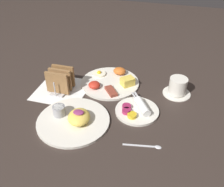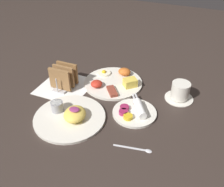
{
  "view_description": "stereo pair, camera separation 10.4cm",
  "coord_description": "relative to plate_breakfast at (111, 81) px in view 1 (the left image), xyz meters",
  "views": [
    {
      "loc": [
        0.28,
        -0.76,
        0.64
      ],
      "look_at": [
        0.05,
        0.05,
        0.03
      ],
      "focal_mm": 40.0,
      "sensor_mm": 36.0,
      "label": 1
    },
    {
      "loc": [
        0.38,
        -0.72,
        0.64
      ],
      "look_at": [
        0.05,
        0.05,
        0.03
      ],
      "focal_mm": 40.0,
      "sensor_mm": 36.0,
      "label": 2
    }
  ],
  "objects": [
    {
      "name": "napkin_flat",
      "position": [
        -0.2,
        -0.11,
        -0.01
      ],
      "size": [
        0.22,
        0.22,
        0.0
      ],
      "color": "white",
      "rests_on": "ground_plane"
    },
    {
      "name": "coffee_cup",
      "position": [
        0.3,
        0.0,
        0.02
      ],
      "size": [
        0.12,
        0.12,
        0.08
      ],
      "color": "silver",
      "rests_on": "ground_plane"
    },
    {
      "name": "plate_condiments",
      "position": [
        0.16,
        -0.17,
        -0.0
      ],
      "size": [
        0.17,
        0.19,
        0.04
      ],
      "color": "silver",
      "rests_on": "ground_plane"
    },
    {
      "name": "teaspoon",
      "position": [
        0.23,
        -0.34,
        -0.01
      ],
      "size": [
        0.13,
        0.03,
        0.01
      ],
      "color": "silver",
      "rests_on": "ground_plane"
    },
    {
      "name": "plate_foreground",
      "position": [
        -0.06,
        -0.29,
        0.0
      ],
      "size": [
        0.28,
        0.28,
        0.06
      ],
      "color": "silver",
      "rests_on": "ground_plane"
    },
    {
      "name": "plate_breakfast",
      "position": [
        0.0,
        0.0,
        0.0
      ],
      "size": [
        0.27,
        0.27,
        0.05
      ],
      "color": "silver",
      "rests_on": "ground_plane"
    },
    {
      "name": "toast_rack",
      "position": [
        -0.2,
        -0.11,
        0.04
      ],
      "size": [
        0.1,
        0.12,
        0.1
      ],
      "color": "#B7B7BC",
      "rests_on": "ground_plane"
    },
    {
      "name": "ground_plane",
      "position": [
        -0.01,
        -0.17,
        -0.01
      ],
      "size": [
        3.0,
        3.0,
        0.0
      ],
      "primitive_type": "plane",
      "color": "#332823"
    }
  ]
}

